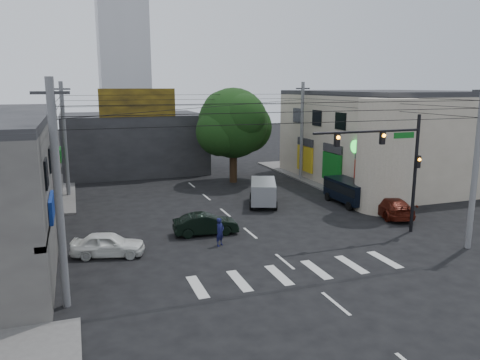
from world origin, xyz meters
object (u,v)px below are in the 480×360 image
utility_pole_far_right (302,132)px  silver_minivan (263,193)px  maroon_sedan (390,206)px  navy_van (348,193)px  utility_pole_near_right (476,166)px  dark_sedan (206,224)px  traffic_gantry (393,156)px  traffic_officer (220,232)px  white_compact (108,244)px  street_tree (233,123)px  utility_pole_near_left (58,197)px  utility_pole_far_left (65,140)px

utility_pole_far_right → silver_minivan: utility_pole_far_right is taller
silver_minivan → maroon_sedan: bearing=-107.3°
navy_van → utility_pole_near_right: bearing=-173.6°
utility_pole_near_right → dark_sedan: (-13.12, 7.22, -3.96)m
traffic_gantry → maroon_sedan: bearing=52.0°
silver_minivan → traffic_officer: bearing=164.4°
traffic_officer → utility_pole_far_right: bearing=16.1°
utility_pole_near_right → traffic_officer: (-12.90, 4.96, -3.80)m
utility_pole_far_right → white_compact: bearing=-141.4°
utility_pole_far_right → maroon_sedan: utility_pole_far_right is taller
street_tree → silver_minivan: bearing=-94.1°
utility_pole_near_left → maroon_sedan: bearing=18.2°
utility_pole_far_left → utility_pole_far_right: same height
white_compact → navy_van: (17.97, 5.23, 0.28)m
utility_pole_far_left → maroon_sedan: 25.31m
utility_pole_near_right → utility_pole_far_left: (-21.00, 20.50, 0.00)m
street_tree → utility_pole_near_right: bearing=-73.2°
utility_pole_near_right → white_compact: utility_pole_near_right is taller
street_tree → traffic_officer: street_tree is taller
white_compact → utility_pole_far_left: bearing=22.5°
maroon_sedan → utility_pole_far_right: bearing=-78.4°
utility_pole_near_left → silver_minivan: (13.85, 12.59, -3.68)m
traffic_gantry → utility_pole_far_right: size_ratio=0.78×
navy_van → white_compact: bearing=107.4°
white_compact → traffic_officer: bearing=-79.2°
utility_pole_far_right → maroon_sedan: size_ratio=1.87×
dark_sedan → silver_minivan: silver_minivan is taller
street_tree → maroon_sedan: bearing=-66.1°
utility_pole_near_left → utility_pole_near_right: 21.00m
navy_van → utility_pole_far_right: bearing=-4.6°
traffic_gantry → navy_van: size_ratio=1.55×
utility_pole_far_right → white_compact: utility_pole_far_right is taller
white_compact → traffic_officer: 6.07m
maroon_sedan → traffic_officer: bearing=20.3°
utility_pole_far_right → white_compact: (-18.95, -15.12, -3.96)m
utility_pole_far_right → dark_sedan: bearing=-134.6°
maroon_sedan → street_tree: bearing=-54.4°
utility_pole_near_left → silver_minivan: size_ratio=1.99×
traffic_officer → traffic_gantry: bearing=-42.3°
street_tree → traffic_gantry: (3.82, -18.00, -0.64)m
utility_pole_far_left → utility_pole_near_left: bearing=-90.0°
utility_pole_near_left → traffic_officer: (8.10, 4.96, -3.80)m
utility_pole_far_right → silver_minivan: size_ratio=1.99×
traffic_gantry → traffic_officer: 11.09m
traffic_officer → street_tree: bearing=34.6°
maroon_sedan → navy_van: bearing=-63.9°
street_tree → navy_van: 13.03m
street_tree → traffic_officer: bearing=-111.2°
traffic_gantry → dark_sedan: traffic_gantry is taller
traffic_officer → utility_pole_near_right: bearing=-55.2°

